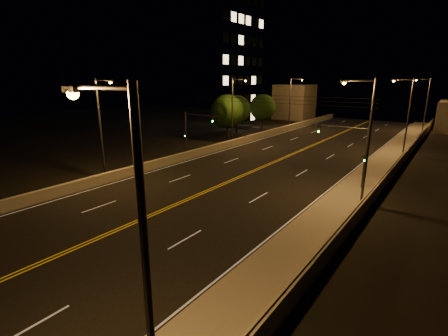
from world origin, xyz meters
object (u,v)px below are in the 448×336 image
Objects in this scene: streetlight_0 at (138,261)px; traffic_signal_right at (353,149)px; traffic_signal_left at (192,130)px; tree_0 at (227,112)px; streetlight_6 at (291,100)px; building_tower at (196,53)px; tree_1 at (237,110)px; tree_2 at (263,107)px; streetlight_3 at (425,102)px; streetlight_1 at (366,135)px; streetlight_2 at (407,112)px; streetlight_4 at (102,124)px; streetlight_5 at (234,107)px.

streetlight_0 is 24.93m from traffic_signal_right.
tree_0 is at bearing 107.41° from traffic_signal_left.
streetlight_6 is at bearing 92.23° from traffic_signal_left.
tree_0 is (17.04, -12.63, -10.06)m from building_tower.
tree_1 reaches higher than tree_2.
streetlight_0 is 64.59m from streetlight_3.
tree_2 is at bearing 130.82° from streetlight_1.
streetlight_1 is at bearing -57.41° from streetlight_6.
traffic_signal_left is at bearing 129.28° from streetlight_0.
streetlight_0 is 56.77m from tree_2.
traffic_signal_right is 26.14m from tree_0.
traffic_signal_left is at bearing -139.52° from streetlight_2.
streetlight_4 is 1.00× the size of streetlight_5.
streetlight_1 is 1.00× the size of streetlight_2.
streetlight_5 is at bearing 152.05° from traffic_signal_right.
streetlight_1 is at bearing 90.00° from streetlight_0.
streetlight_1 is at bearing -64.88° from traffic_signal_right.
building_tower reaches higher than streetlight_6.
traffic_signal_left is 0.19× the size of building_tower.
streetlight_0 is at bearing -50.57° from building_tower.
streetlight_1 is 20.65m from traffic_signal_left.
tree_0 is at bearing 146.30° from streetlight_1.
streetlight_0 is 65.74m from building_tower.
traffic_signal_left is at bearing -50.42° from building_tower.
tree_2 is (-3.88, 15.42, -1.29)m from streetlight_5.
streetlight_3 reaches higher than traffic_signal_left.
streetlight_0 is at bearing -63.47° from tree_2.
building_tower is (-41.36, 28.85, 9.08)m from streetlight_1.
tree_1 is (-26.82, 1.99, -1.28)m from streetlight_2.
tree_0 is (-24.32, 37.66, -0.99)m from streetlight_0.
streetlight_6 is 22.37m from building_tower.
streetlight_3 is at bearing 62.98° from traffic_signal_left.
streetlight_3 is 0.32× the size of building_tower.
traffic_signal_right is at bearing -37.42° from tree_1.
building_tower reaches higher than streetlight_5.
traffic_signal_left is (1.18, -10.55, -1.87)m from streetlight_5.
tree_1 is (14.54, -6.17, -10.35)m from building_tower.
traffic_signal_left is at bearing 84.07° from streetlight_4.
streetlight_0 and streetlight_4 have the same top height.
tree_0 is 6.93m from tree_1.
streetlight_6 reaches higher than tree_2.
streetlight_1 is at bearing -90.00° from streetlight_2.
streetlight_4 is 22.97m from traffic_signal_right.
streetlight_2 is at bearing -90.00° from streetlight_3.
traffic_signal_right is 1.00× the size of traffic_signal_left.
streetlight_0 is 1.00× the size of streetlight_2.
streetlight_0 is at bearing -57.15° from tree_0.
streetlight_2 is 25.04m from streetlight_6.
building_tower is at bearing -160.92° from streetlight_3.
tree_1 is (-2.50, 6.45, -0.29)m from tree_0.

